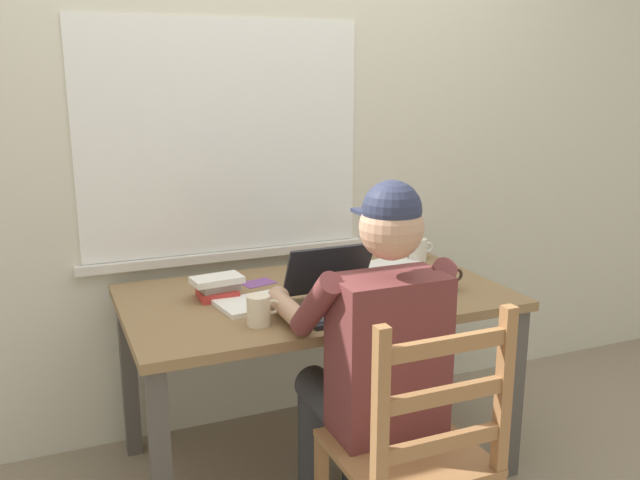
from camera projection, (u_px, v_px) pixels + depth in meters
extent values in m
plane|color=gray|center=(316.00, 462.00, 2.76)|extent=(8.00, 8.00, 0.00)
cube|color=beige|center=(271.00, 130.00, 2.89)|extent=(6.00, 0.04, 2.60)
cube|color=silver|center=(223.00, 138.00, 2.79)|extent=(1.19, 0.01, 0.95)
cube|color=beige|center=(228.00, 255.00, 2.90)|extent=(1.25, 0.06, 0.04)
cube|color=olive|center=(315.00, 297.00, 2.59)|extent=(1.44, 0.83, 0.03)
cube|color=#4C4742|center=(161.00, 470.00, 2.10)|extent=(0.06, 0.06, 0.69)
cube|color=#4C4742|center=(513.00, 393.00, 2.60)|extent=(0.06, 0.06, 0.69)
cube|color=#4C4742|center=(129.00, 376.00, 2.75)|extent=(0.06, 0.06, 0.69)
cube|color=#4C4742|center=(415.00, 329.00, 3.25)|extent=(0.06, 0.06, 0.69)
cube|color=brown|center=(388.00, 355.00, 2.05)|extent=(0.34, 0.20, 0.50)
sphere|color=tan|center=(391.00, 228.00, 1.96)|extent=(0.19, 0.19, 0.19)
sphere|color=#282D47|center=(392.00, 210.00, 1.95)|extent=(0.17, 0.17, 0.17)
cube|color=#282D47|center=(378.00, 211.00, 2.03)|extent=(0.13, 0.10, 0.01)
cylinder|color=#38383D|center=(334.00, 407.00, 2.26)|extent=(0.13, 0.40, 0.13)
cylinder|color=#38383D|center=(382.00, 397.00, 2.32)|extent=(0.13, 0.40, 0.13)
cylinder|color=#38383D|center=(312.00, 439.00, 2.49)|extent=(0.10, 0.10, 0.46)
cylinder|color=#38383D|center=(356.00, 430.00, 2.56)|extent=(0.10, 0.10, 0.46)
cylinder|color=brown|center=(316.00, 305.00, 2.02)|extent=(0.10, 0.25, 0.25)
cylinder|color=tan|center=(289.00, 310.00, 2.25)|extent=(0.07, 0.28, 0.07)
sphere|color=tan|center=(278.00, 297.00, 2.38)|extent=(0.08, 0.08, 0.08)
cylinder|color=brown|center=(431.00, 289.00, 2.17)|extent=(0.10, 0.25, 0.25)
cylinder|color=tan|center=(395.00, 295.00, 2.40)|extent=(0.07, 0.28, 0.07)
sphere|color=tan|center=(375.00, 285.00, 2.52)|extent=(0.08, 0.08, 0.08)
cube|color=olive|center=(405.00, 451.00, 2.01)|extent=(0.42, 0.42, 0.02)
cube|color=olive|center=(424.00, 472.00, 2.30)|extent=(0.04, 0.04, 0.44)
cube|color=olive|center=(504.00, 389.00, 1.85)|extent=(0.04, 0.04, 0.48)
cube|color=olive|center=(380.00, 416.00, 1.71)|extent=(0.04, 0.04, 0.48)
cube|color=olive|center=(443.00, 443.00, 1.81)|extent=(0.36, 0.02, 0.04)
cube|color=olive|center=(445.00, 395.00, 1.77)|extent=(0.36, 0.02, 0.04)
cube|color=olive|center=(447.00, 345.00, 1.74)|extent=(0.36, 0.02, 0.04)
cube|color=#232328|center=(347.00, 311.00, 2.36)|extent=(0.33, 0.23, 0.02)
cube|color=#38383D|center=(347.00, 309.00, 2.36)|extent=(0.29, 0.17, 0.00)
cube|color=#232328|center=(328.00, 270.00, 2.48)|extent=(0.33, 0.11, 0.20)
cube|color=#99A8B2|center=(328.00, 270.00, 2.48)|extent=(0.29, 0.09, 0.17)
ellipsoid|color=#232328|center=(400.00, 298.00, 2.48)|extent=(0.06, 0.10, 0.03)
cylinder|color=beige|center=(259.00, 310.00, 2.24)|extent=(0.08, 0.08, 0.10)
torus|color=beige|center=(273.00, 307.00, 2.26)|extent=(0.05, 0.01, 0.05)
cylinder|color=#38281E|center=(446.00, 278.00, 2.60)|extent=(0.07, 0.07, 0.10)
torus|color=#38281E|center=(457.00, 275.00, 2.62)|extent=(0.05, 0.01, 0.05)
cylinder|color=silver|center=(418.00, 249.00, 3.03)|extent=(0.08, 0.08, 0.10)
torus|color=silver|center=(428.00, 247.00, 3.05)|extent=(0.05, 0.01, 0.05)
cube|color=#2D5B9E|center=(326.00, 275.00, 2.78)|extent=(0.14, 0.14, 0.02)
cube|color=#BC332D|center=(325.00, 270.00, 2.78)|extent=(0.15, 0.12, 0.02)
cube|color=#2D5B9E|center=(329.00, 266.00, 2.75)|extent=(0.17, 0.17, 0.02)
cube|color=#BC332D|center=(218.00, 294.00, 2.53)|extent=(0.14, 0.14, 0.03)
cube|color=gray|center=(218.00, 285.00, 2.53)|extent=(0.16, 0.13, 0.03)
cube|color=white|center=(217.00, 280.00, 2.50)|extent=(0.19, 0.13, 0.02)
cube|color=white|center=(253.00, 304.00, 2.43)|extent=(0.27, 0.22, 0.02)
cube|color=white|center=(389.00, 263.00, 2.98)|extent=(0.28, 0.22, 0.01)
cube|color=#7A4293|center=(258.00, 283.00, 2.71)|extent=(0.15, 0.12, 0.00)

